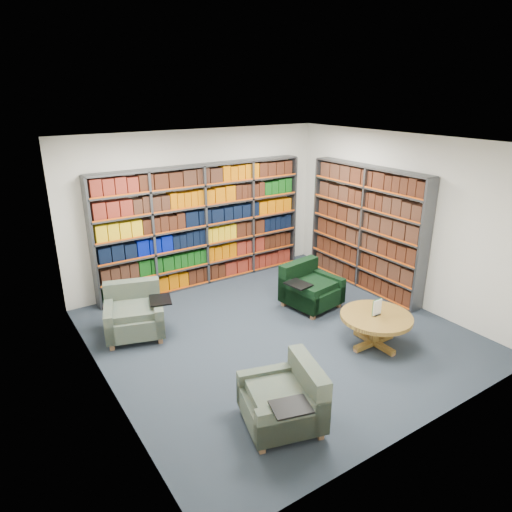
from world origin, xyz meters
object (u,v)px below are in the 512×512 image
coffee_table (376,321)px  chair_teal_left (134,314)px  chair_green_right (308,289)px  chair_teal_front (288,401)px

coffee_table → chair_teal_left: bearing=140.8°
chair_teal_left → chair_green_right: size_ratio=1.08×
chair_teal_left → chair_green_right: bearing=-14.2°
chair_green_right → coffee_table: size_ratio=1.00×
coffee_table → chair_green_right: bearing=89.0°
chair_green_right → chair_teal_front: chair_green_right is taller
chair_green_right → chair_teal_front: size_ratio=0.97×
chair_teal_left → coffee_table: chair_teal_left is taller
chair_teal_left → chair_green_right: 2.84m
chair_green_right → chair_teal_front: bearing=-133.5°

